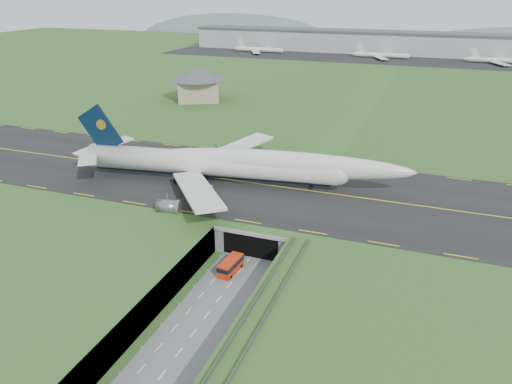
% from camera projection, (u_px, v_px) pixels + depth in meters
% --- Properties ---
extents(ground, '(900.00, 900.00, 0.00)m').
position_uv_depth(ground, '(236.00, 277.00, 96.51)').
color(ground, '#2C5120').
rests_on(ground, ground).
extents(airfield_deck, '(800.00, 800.00, 6.00)m').
position_uv_depth(airfield_deck, '(235.00, 264.00, 95.35)').
color(airfield_deck, gray).
rests_on(airfield_deck, ground).
extents(trench_road, '(12.00, 75.00, 0.20)m').
position_uv_depth(trench_road, '(220.00, 298.00, 89.98)').
color(trench_road, slate).
rests_on(trench_road, ground).
extents(taxiway, '(800.00, 44.00, 0.18)m').
position_uv_depth(taxiway, '(286.00, 188.00, 122.70)').
color(taxiway, black).
rests_on(taxiway, airfield_deck).
extents(tunnel_portal, '(17.00, 22.30, 6.00)m').
position_uv_depth(tunnel_portal, '(264.00, 226.00, 109.68)').
color(tunnel_portal, gray).
rests_on(tunnel_portal, ground).
extents(guideway, '(3.00, 53.00, 7.05)m').
position_uv_depth(guideway, '(254.00, 326.00, 74.40)').
color(guideway, '#A8A8A3').
rests_on(guideway, ground).
extents(jumbo_jet, '(88.14, 57.37, 19.16)m').
position_uv_depth(jumbo_jet, '(233.00, 164.00, 123.53)').
color(jumbo_jet, silver).
rests_on(jumbo_jet, ground).
extents(shuttle_tram, '(3.13, 6.95, 2.78)m').
position_uv_depth(shuttle_tram, '(231.00, 266.00, 97.55)').
color(shuttle_tram, red).
rests_on(shuttle_tram, ground).
extents(service_building, '(32.66, 32.66, 13.43)m').
position_uv_depth(service_building, '(199.00, 82.00, 212.07)').
color(service_building, tan).
rests_on(service_building, ground).
extents(cargo_terminal, '(320.00, 67.00, 15.60)m').
position_uv_depth(cargo_terminal, '(398.00, 43.00, 350.19)').
color(cargo_terminal, '#B2B2B2').
rests_on(cargo_terminal, ground).
extents(distant_hills, '(700.00, 91.00, 60.00)m').
position_uv_depth(distant_hills, '(483.00, 51.00, 449.51)').
color(distant_hills, slate).
rests_on(distant_hills, ground).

